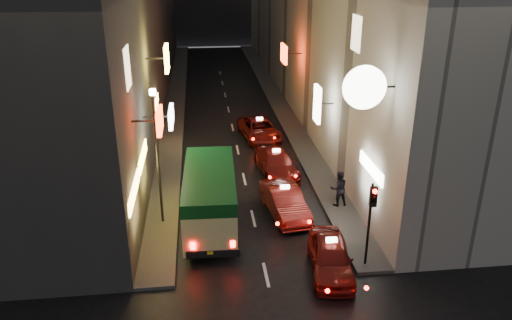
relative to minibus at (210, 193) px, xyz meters
name	(u,v)px	position (x,y,z in m)	size (l,w,h in m)	color
sidewalk_left	(176,100)	(-2.25, 21.50, -1.64)	(1.50, 52.00, 0.15)	#494643
sidewalk_right	(275,97)	(6.25, 21.50, -1.64)	(1.50, 52.00, 0.15)	#494643
minibus	(210,193)	(0.00, 0.00, 0.00)	(2.42, 6.38, 2.72)	#DBD889
taxi_near	(331,254)	(4.52, -4.07, -0.93)	(2.60, 5.12, 1.73)	maroon
taxi_second	(285,199)	(3.53, 0.73, -0.92)	(2.77, 5.27, 1.77)	maroon
taxi_third	(276,161)	(3.87, 5.53, -0.94)	(2.53, 5.06, 1.72)	maroon
taxi_far	(260,128)	(3.65, 11.43, -0.94)	(2.71, 5.10, 1.71)	maroon
pedestrian_sidewalk	(339,186)	(6.24, 1.12, -0.56)	(0.76, 0.47, 2.02)	black
traffic_light	(372,208)	(6.00, -4.03, 0.97)	(0.26, 0.43, 3.50)	black
lamp_post	(157,149)	(-2.20, 0.50, 2.01)	(0.28, 0.28, 6.22)	black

